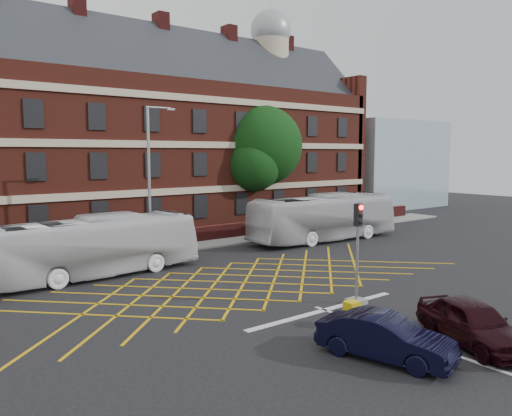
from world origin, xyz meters
TOP-DOWN VIEW (x-y plane):
  - ground at (0.00, 0.00)m, footprint 120.00×120.00m
  - victorian_building at (0.25, 22.00)m, footprint 51.00×12.17m
  - boundary_wall at (0.00, 13.00)m, footprint 56.00×0.50m
  - far_pavement at (0.00, 12.00)m, footprint 60.00×3.00m
  - glass_block at (34.00, 21.00)m, footprint 14.00×10.00m
  - box_junction_hatching at (0.00, 2.00)m, footprint 8.22×8.22m
  - stop_line at (0.00, -3.50)m, footprint 8.00×0.30m
  - centre_line at (0.00, -10.00)m, footprint 0.15×14.00m
  - bus_left at (-5.51, 7.73)m, footprint 11.47×3.30m
  - bus_right at (11.67, 8.04)m, footprint 12.27×3.41m
  - car_navy at (-1.99, -8.05)m, footprint 2.62×4.47m
  - car_maroon at (1.29, -9.08)m, footprint 3.31×4.77m
  - deciduous_tree at (12.57, 16.52)m, footprint 7.33×6.93m
  - traffic_light_near at (1.72, -3.68)m, footprint 0.70×0.70m
  - street_lamp at (-1.18, 9.81)m, footprint 2.25×1.00m
  - utility_cabinet at (-0.57, -5.43)m, footprint 0.49×0.44m

SIDE VIEW (x-z plane):
  - ground at x=0.00m, z-range 0.00..0.00m
  - box_junction_hatching at x=0.00m, z-range 0.00..0.02m
  - stop_line at x=0.00m, z-range 0.00..0.02m
  - centre_line at x=0.00m, z-range 0.00..0.02m
  - far_pavement at x=0.00m, z-range 0.00..0.12m
  - utility_cabinet at x=-0.57m, z-range 0.00..0.94m
  - boundary_wall at x=0.00m, z-range 0.00..1.10m
  - car_navy at x=-1.99m, z-range 0.00..1.39m
  - car_maroon at x=1.29m, z-range 0.00..1.51m
  - bus_left at x=-5.51m, z-range 0.00..3.16m
  - bus_right at x=11.67m, z-range 0.00..3.39m
  - traffic_light_near at x=1.72m, z-range -0.37..3.90m
  - street_lamp at x=-1.18m, z-range -1.40..7.68m
  - glass_block at x=34.00m, z-range 0.00..10.00m
  - deciduous_tree at x=12.57m, z-range 1.26..11.71m
  - victorian_building at x=0.25m, z-range -2.36..18.04m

